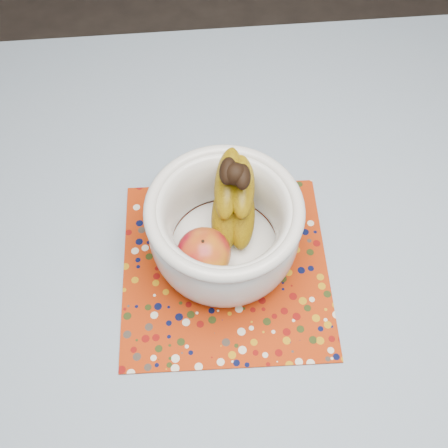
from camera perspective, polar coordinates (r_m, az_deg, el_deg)
name	(u,v)px	position (r m, az deg, el deg)	size (l,w,h in m)	color
table	(278,302)	(0.98, 5.85, -8.48)	(1.20, 1.20, 0.75)	brown
tablecloth	(282,284)	(0.91, 6.30, -6.49)	(1.32, 1.32, 0.01)	slate
placemat	(225,267)	(0.91, 0.15, -4.74)	(0.35, 0.35, 0.00)	#9B2808
fruit_bowl	(227,222)	(0.84, 0.28, 0.20)	(0.25, 0.25, 0.20)	silver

